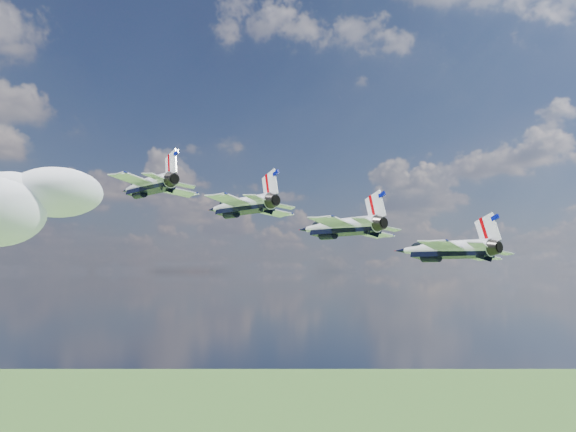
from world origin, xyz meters
TOP-DOWN VIEW (x-y plane):
  - cloud_far at (13.85, 216.94)m, footprint 58.56×46.02m
  - jet_0 at (-11.48, 14.09)m, footprint 12.45×17.03m
  - jet_1 at (-2.36, 4.66)m, footprint 12.45×17.03m
  - jet_2 at (6.76, -4.76)m, footprint 12.45×17.03m
  - jet_3 at (15.88, -14.19)m, footprint 12.45×17.03m

SIDE VIEW (x-z plane):
  - jet_3 at x=15.88m, z-range 150.77..157.68m
  - jet_2 at x=6.76m, z-range 153.75..160.66m
  - jet_1 at x=-2.36m, z-range 156.73..163.64m
  - jet_0 at x=-11.48m, z-range 159.72..166.63m
  - cloud_far at x=13.85m, z-range 168.16..191.17m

